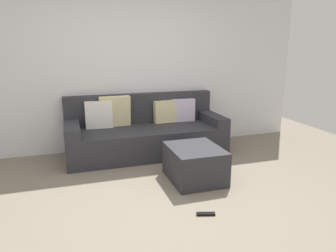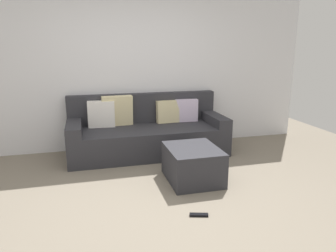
% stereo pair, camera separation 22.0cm
% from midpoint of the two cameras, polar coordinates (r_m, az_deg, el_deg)
% --- Properties ---
extents(ground_plane, '(7.82, 7.82, 0.00)m').
position_cam_midpoint_polar(ground_plane, '(3.53, 1.08, -13.81)').
color(ground_plane, slate).
extents(wall_back, '(6.02, 0.10, 2.74)m').
position_cam_midpoint_polar(wall_back, '(5.23, -5.44, 11.00)').
color(wall_back, silver).
rests_on(wall_back, ground_plane).
extents(couch_sectional, '(2.42, 0.93, 0.91)m').
position_cam_midpoint_polar(couch_sectional, '(5.00, -2.61, -1.30)').
color(couch_sectional, '#2D2D33').
rests_on(couch_sectional, ground_plane).
extents(ottoman, '(0.63, 0.75, 0.43)m').
position_cam_midpoint_polar(ottoman, '(4.03, 6.05, -6.86)').
color(ottoman, '#2D2D33').
rests_on(ottoman, ground_plane).
extents(remote_near_ottoman, '(0.19, 0.10, 0.02)m').
position_cam_midpoint_polar(remote_near_ottoman, '(3.32, 7.57, -15.66)').
color(remote_near_ottoman, black).
rests_on(remote_near_ottoman, ground_plane).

